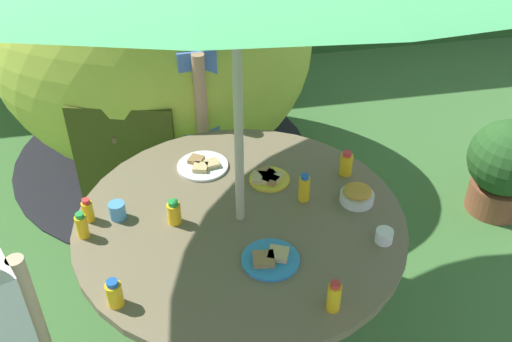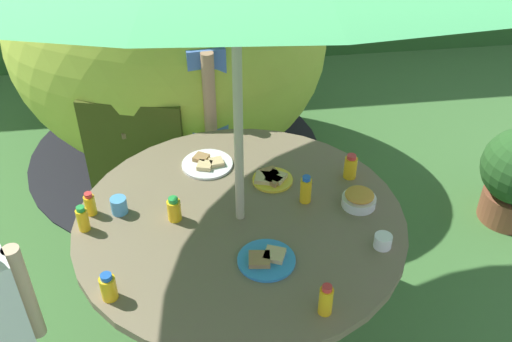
{
  "view_description": "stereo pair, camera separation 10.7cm",
  "coord_description": "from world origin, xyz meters",
  "px_view_note": "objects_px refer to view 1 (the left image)",
  "views": [
    {
      "loc": [
        -0.29,
        -1.8,
        2.34
      ],
      "look_at": [
        0.07,
        0.0,
        0.98
      ],
      "focal_mm": 40.53,
      "sensor_mm": 36.0,
      "label": 1
    },
    {
      "loc": [
        -0.18,
        -1.82,
        2.34
      ],
      "look_at": [
        0.07,
        0.0,
        0.98
      ],
      "focal_mm": 40.53,
      "sensor_mm": 36.0,
      "label": 2
    }
  ],
  "objects_px": {
    "wooden_chair": "(132,121)",
    "plate_center_front": "(203,165)",
    "juice_bottle_near_left": "(82,226)",
    "juice_bottle_back_edge": "(174,213)",
    "juice_bottle_far_right": "(114,294)",
    "potted_plant": "(505,165)",
    "juice_bottle_mid_left": "(88,210)",
    "juice_bottle_mid_right": "(334,297)",
    "snack_bowl": "(357,195)",
    "cup_far": "(384,236)",
    "plate_near_right": "(271,259)",
    "child_in_blue_shirt": "(193,84)",
    "garden_table": "(241,238)",
    "dome_tent": "(151,44)",
    "juice_bottle_front_edge": "(304,188)",
    "juice_bottle_center_back": "(346,164)",
    "plate_far_left": "(268,178)",
    "cup_near": "(117,211)"
  },
  "relations": [
    {
      "from": "plate_center_front",
      "to": "garden_table",
      "type": "bearing_deg",
      "value": -73.93
    },
    {
      "from": "snack_bowl",
      "to": "potted_plant",
      "type": "bearing_deg",
      "value": 27.88
    },
    {
      "from": "juice_bottle_far_right",
      "to": "potted_plant",
      "type": "bearing_deg",
      "value": 24.55
    },
    {
      "from": "dome_tent",
      "to": "juice_bottle_far_right",
      "type": "relative_size",
      "value": 21.97
    },
    {
      "from": "potted_plant",
      "to": "child_in_blue_shirt",
      "type": "height_order",
      "value": "child_in_blue_shirt"
    },
    {
      "from": "dome_tent",
      "to": "juice_bottle_mid_right",
      "type": "bearing_deg",
      "value": -61.62
    },
    {
      "from": "plate_far_left",
      "to": "juice_bottle_back_edge",
      "type": "relative_size",
      "value": 1.66
    },
    {
      "from": "wooden_chair",
      "to": "dome_tent",
      "type": "distance_m",
      "value": 0.54
    },
    {
      "from": "juice_bottle_center_back",
      "to": "plate_far_left",
      "type": "bearing_deg",
      "value": 177.41
    },
    {
      "from": "potted_plant",
      "to": "plate_near_right",
      "type": "relative_size",
      "value": 2.73
    },
    {
      "from": "juice_bottle_mid_right",
      "to": "juice_bottle_back_edge",
      "type": "height_order",
      "value": "juice_bottle_mid_right"
    },
    {
      "from": "cup_near",
      "to": "child_in_blue_shirt",
      "type": "bearing_deg",
      "value": 64.94
    },
    {
      "from": "potted_plant",
      "to": "child_in_blue_shirt",
      "type": "relative_size",
      "value": 0.45
    },
    {
      "from": "child_in_blue_shirt",
      "to": "juice_bottle_mid_left",
      "type": "distance_m",
      "value": 1.03
    },
    {
      "from": "potted_plant",
      "to": "juice_bottle_near_left",
      "type": "height_order",
      "value": "juice_bottle_near_left"
    },
    {
      "from": "plate_center_front",
      "to": "juice_bottle_front_edge",
      "type": "relative_size",
      "value": 1.83
    },
    {
      "from": "plate_center_front",
      "to": "juice_bottle_mid_right",
      "type": "distance_m",
      "value": 0.99
    },
    {
      "from": "juice_bottle_near_left",
      "to": "juice_bottle_back_edge",
      "type": "distance_m",
      "value": 0.37
    },
    {
      "from": "juice_bottle_mid_right",
      "to": "juice_bottle_mid_left",
      "type": "bearing_deg",
      "value": 142.74
    },
    {
      "from": "garden_table",
      "to": "child_in_blue_shirt",
      "type": "xyz_separation_m",
      "value": [
        -0.08,
        0.99,
        0.24
      ]
    },
    {
      "from": "juice_bottle_near_left",
      "to": "juice_bottle_back_edge",
      "type": "relative_size",
      "value": 1.06
    },
    {
      "from": "garden_table",
      "to": "juice_bottle_mid_right",
      "type": "bearing_deg",
      "value": -66.54
    },
    {
      "from": "juice_bottle_back_edge",
      "to": "cup_far",
      "type": "xyz_separation_m",
      "value": [
        0.8,
        -0.28,
        -0.02
      ]
    },
    {
      "from": "garden_table",
      "to": "cup_far",
      "type": "distance_m",
      "value": 0.61
    },
    {
      "from": "wooden_chair",
      "to": "juice_bottle_back_edge",
      "type": "xyz_separation_m",
      "value": [
        0.17,
        -1.18,
        0.25
      ]
    },
    {
      "from": "plate_center_front",
      "to": "cup_near",
      "type": "relative_size",
      "value": 3.27
    },
    {
      "from": "juice_bottle_near_left",
      "to": "juice_bottle_center_back",
      "type": "xyz_separation_m",
      "value": [
        1.16,
        0.2,
        0.0
      ]
    },
    {
      "from": "child_in_blue_shirt",
      "to": "juice_bottle_mid_right",
      "type": "distance_m",
      "value": 1.56
    },
    {
      "from": "garden_table",
      "to": "juice_bottle_front_edge",
      "type": "bearing_deg",
      "value": 13.0
    },
    {
      "from": "garden_table",
      "to": "juice_bottle_front_edge",
      "type": "distance_m",
      "value": 0.35
    },
    {
      "from": "dome_tent",
      "to": "juice_bottle_back_edge",
      "type": "relative_size",
      "value": 22.6
    },
    {
      "from": "dome_tent",
      "to": "cup_near",
      "type": "distance_m",
      "value": 1.55
    },
    {
      "from": "juice_bottle_mid_left",
      "to": "juice_bottle_mid_right",
      "type": "height_order",
      "value": "juice_bottle_mid_right"
    },
    {
      "from": "cup_far",
      "to": "plate_near_right",
      "type": "bearing_deg",
      "value": -177.68
    },
    {
      "from": "juice_bottle_far_right",
      "to": "juice_bottle_front_edge",
      "type": "relative_size",
      "value": 0.87
    },
    {
      "from": "cup_near",
      "to": "dome_tent",
      "type": "bearing_deg",
      "value": 81.87
    },
    {
      "from": "juice_bottle_far_right",
      "to": "juice_bottle_mid_left",
      "type": "bearing_deg",
      "value": 102.65
    },
    {
      "from": "juice_bottle_back_edge",
      "to": "snack_bowl",
      "type": "bearing_deg",
      "value": -1.19
    },
    {
      "from": "plate_near_right",
      "to": "juice_bottle_mid_left",
      "type": "bearing_deg",
      "value": 151.2
    },
    {
      "from": "cup_far",
      "to": "juice_bottle_far_right",
      "type": "bearing_deg",
      "value": -173.4
    },
    {
      "from": "garden_table",
      "to": "plate_center_front",
      "type": "xyz_separation_m",
      "value": [
        -0.11,
        0.39,
        0.13
      ]
    },
    {
      "from": "juice_bottle_far_right",
      "to": "cup_near",
      "type": "height_order",
      "value": "juice_bottle_far_right"
    },
    {
      "from": "wooden_chair",
      "to": "plate_center_front",
      "type": "xyz_separation_m",
      "value": [
        0.33,
        -0.82,
        0.21
      ]
    },
    {
      "from": "juice_bottle_mid_left",
      "to": "garden_table",
      "type": "bearing_deg",
      "value": -9.9
    },
    {
      "from": "cup_near",
      "to": "plate_near_right",
      "type": "bearing_deg",
      "value": -32.94
    },
    {
      "from": "child_in_blue_shirt",
      "to": "juice_bottle_center_back",
      "type": "distance_m",
      "value": 0.99
    },
    {
      "from": "juice_bottle_mid_left",
      "to": "dome_tent",
      "type": "bearing_deg",
      "value": 77.55
    },
    {
      "from": "juice_bottle_far_right",
      "to": "juice_bottle_mid_left",
      "type": "height_order",
      "value": "juice_bottle_far_right"
    },
    {
      "from": "cup_far",
      "to": "garden_table",
      "type": "bearing_deg",
      "value": 154.78
    },
    {
      "from": "plate_far_left",
      "to": "juice_bottle_mid_left",
      "type": "bearing_deg",
      "value": -171.35
    }
  ]
}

